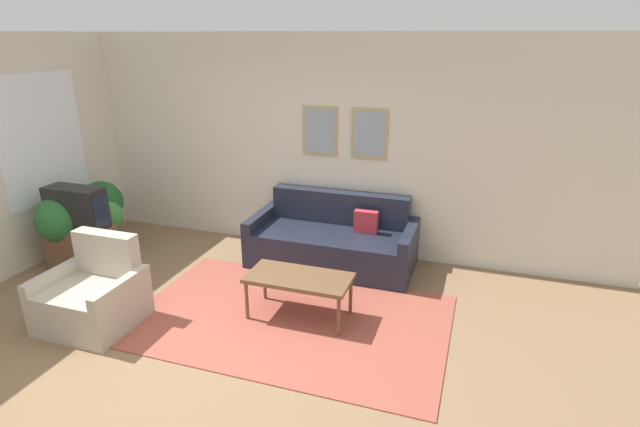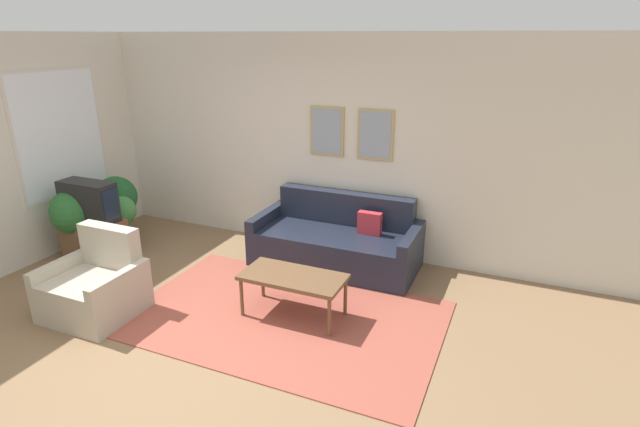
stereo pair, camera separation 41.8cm
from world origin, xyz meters
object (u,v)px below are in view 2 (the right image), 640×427
(tv, at_px, (89,201))
(potted_plant_tall, at_px, (75,215))
(coffee_table, at_px, (293,279))
(armchair, at_px, (96,288))
(couch, at_px, (337,242))

(tv, bearing_deg, potted_plant_tall, -167.47)
(coffee_table, height_order, armchair, armchair)
(couch, distance_m, tv, 3.03)
(couch, xyz_separation_m, tv, (-2.79, -1.09, 0.48))
(tv, distance_m, armchair, 1.44)
(coffee_table, height_order, potted_plant_tall, potted_plant_tall)
(tv, relative_size, armchair, 0.84)
(coffee_table, bearing_deg, armchair, -158.61)
(coffee_table, distance_m, potted_plant_tall, 3.06)
(coffee_table, relative_size, tv, 1.44)
(coffee_table, bearing_deg, couch, 92.08)
(coffee_table, distance_m, armchair, 1.99)
(potted_plant_tall, bearing_deg, tv, 12.53)
(couch, height_order, tv, tv)
(couch, xyz_separation_m, potted_plant_tall, (-3.00, -1.13, 0.29))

